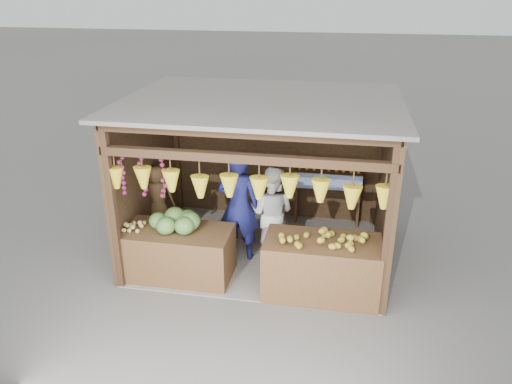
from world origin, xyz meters
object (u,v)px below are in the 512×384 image
Objects in this scene: woman_standing at (271,213)px; counter_left at (178,253)px; counter_right at (321,267)px; vendor_seated at (158,196)px; man_standing at (239,206)px.

counter_left is at bearing 42.80° from woman_standing.
counter_right is (2.25, -0.08, 0.04)m from counter_left.
counter_left is at bearing 117.49° from vendor_seated.
counter_left is 0.89× the size of man_standing.
woman_standing reaches higher than vendor_seated.
woman_standing is at bearing 169.07° from vendor_seated.
counter_right is at bearing 141.58° from woman_standing.
man_standing is 1.18× the size of woman_standing.
woman_standing is at bearing 132.50° from counter_right.
man_standing reaches higher than counter_right.
man_standing reaches higher than woman_standing.
vendor_seated is (-1.54, 0.38, -0.10)m from man_standing.
woman_standing reaches higher than counter_left.
vendor_seated is (-0.71, 1.12, 0.44)m from counter_left.
counter_right reaches higher than counter_left.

